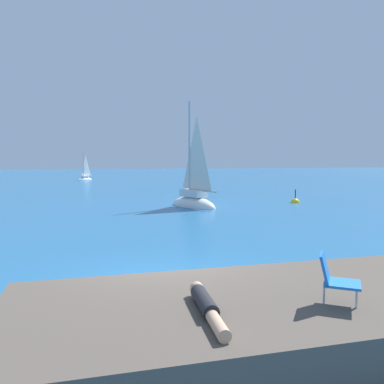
{
  "coord_description": "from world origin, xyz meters",
  "views": [
    {
      "loc": [
        -0.48,
        -9.02,
        3.07
      ],
      "look_at": [
        2.19,
        10.91,
        1.17
      ],
      "focal_mm": 36.79,
      "sensor_mm": 36.0,
      "label": 1
    }
  ],
  "objects_px": {
    "sailboat_far": "(85,178)",
    "person_sunbather": "(206,305)",
    "beach_chair": "(334,277)",
    "marker_buoy": "(295,203)",
    "sailboat_near": "(194,201)"
  },
  "relations": [
    {
      "from": "person_sunbather",
      "to": "beach_chair",
      "type": "xyz_separation_m",
      "value": [
        1.99,
        0.05,
        0.33
      ]
    },
    {
      "from": "sailboat_near",
      "to": "marker_buoy",
      "type": "xyz_separation_m",
      "value": [
        6.79,
        1.13,
        -0.36
      ]
    },
    {
      "from": "person_sunbather",
      "to": "beach_chair",
      "type": "bearing_deg",
      "value": 87.65
    },
    {
      "from": "sailboat_near",
      "to": "marker_buoy",
      "type": "bearing_deg",
      "value": -114.44
    },
    {
      "from": "beach_chair",
      "to": "marker_buoy",
      "type": "distance_m",
      "value": 19.89
    },
    {
      "from": "person_sunbather",
      "to": "marker_buoy",
      "type": "relative_size",
      "value": 1.56
    },
    {
      "from": "sailboat_far",
      "to": "beach_chair",
      "type": "xyz_separation_m",
      "value": [
        9.5,
        -43.5,
        1.0
      ]
    },
    {
      "from": "beach_chair",
      "to": "marker_buoy",
      "type": "height_order",
      "value": "beach_chair"
    },
    {
      "from": "sailboat_far",
      "to": "beach_chair",
      "type": "relative_size",
      "value": 4.88
    },
    {
      "from": "sailboat_far",
      "to": "marker_buoy",
      "type": "distance_m",
      "value": 29.91
    },
    {
      "from": "sailboat_far",
      "to": "person_sunbather",
      "type": "height_order",
      "value": "sailboat_far"
    },
    {
      "from": "sailboat_near",
      "to": "person_sunbather",
      "type": "bearing_deg",
      "value": 138.89
    },
    {
      "from": "sailboat_near",
      "to": "sailboat_far",
      "type": "distance_m",
      "value": 27.82
    },
    {
      "from": "beach_chair",
      "to": "marker_buoy",
      "type": "bearing_deg",
      "value": 97.96
    },
    {
      "from": "beach_chair",
      "to": "sailboat_far",
      "type": "bearing_deg",
      "value": 130.96
    }
  ]
}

